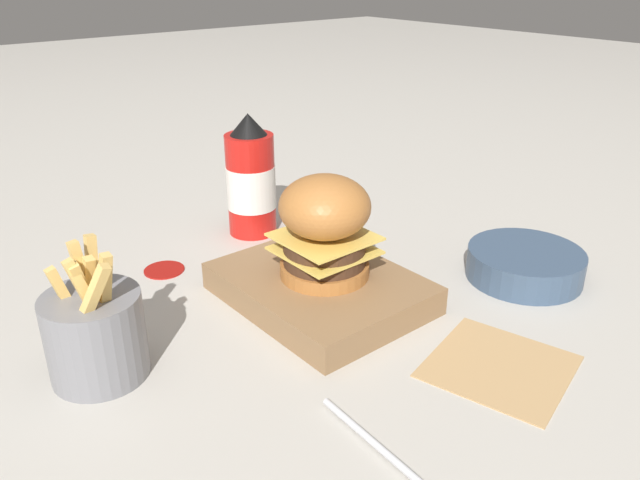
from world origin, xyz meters
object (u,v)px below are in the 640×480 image
(serving_board, at_px, (320,288))
(ketchup_bottle, at_px, (251,181))
(spoon, at_px, (409,473))
(fries_basket, at_px, (95,333))
(burger, at_px, (325,226))
(side_bowl, at_px, (525,263))

(serving_board, distance_m, ketchup_bottle, 0.26)
(spoon, bearing_deg, ketchup_bottle, 162.68)
(serving_board, relative_size, spoon, 1.50)
(ketchup_bottle, xyz_separation_m, fries_basket, (0.21, -0.34, -0.04))
(burger, relative_size, spoon, 0.78)
(ketchup_bottle, distance_m, side_bowl, 0.43)
(fries_basket, bearing_deg, serving_board, 84.07)
(ketchup_bottle, distance_m, spoon, 0.56)
(fries_basket, relative_size, spoon, 0.92)
(serving_board, distance_m, burger, 0.09)
(serving_board, height_order, ketchup_bottle, ketchup_bottle)
(serving_board, distance_m, fries_basket, 0.28)
(side_bowl, bearing_deg, burger, -117.46)
(burger, bearing_deg, serving_board, -111.23)
(fries_basket, distance_m, spoon, 0.35)
(burger, xyz_separation_m, side_bowl, (0.13, 0.25, -0.08))
(serving_board, bearing_deg, fries_basket, -95.93)
(fries_basket, bearing_deg, ketchup_bottle, 121.95)
(ketchup_bottle, bearing_deg, side_bowl, 28.08)
(serving_board, bearing_deg, spoon, -25.61)
(serving_board, relative_size, side_bowl, 1.62)
(ketchup_bottle, bearing_deg, fries_basket, -58.05)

